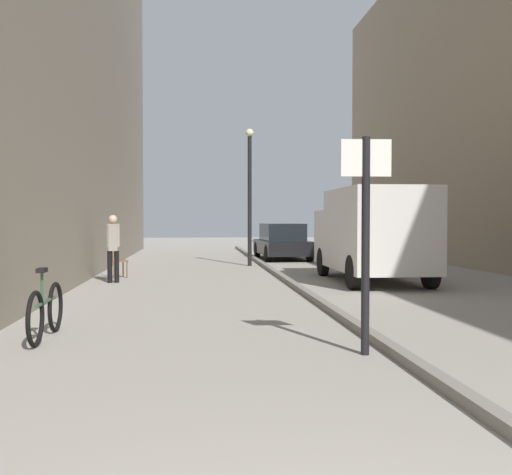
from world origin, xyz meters
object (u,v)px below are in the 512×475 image
parked_car (282,242)px  cafe_chair_near_window (115,258)px  street_sign_post (366,226)px  delivery_van (372,232)px  pedestrian_main_foreground (113,244)px  bicycle_leaning (46,311)px  lamp_post (250,188)px

parked_car → cafe_chair_near_window: parked_car is taller
street_sign_post → cafe_chair_near_window: size_ratio=2.77×
delivery_van → cafe_chair_near_window: bearing=166.9°
pedestrian_main_foreground → street_sign_post: size_ratio=0.67×
pedestrian_main_foreground → cafe_chair_near_window: size_ratio=1.84×
parked_car → pedestrian_main_foreground: bearing=-125.3°
parked_car → street_sign_post: bearing=-97.2°
parked_car → bicycle_leaning: (-5.55, -15.98, -0.33)m
cafe_chair_near_window → pedestrian_main_foreground: bearing=-17.7°
lamp_post → cafe_chair_near_window: 6.12m
bicycle_leaning → lamp_post: bearing=73.5°
delivery_van → parked_car: bearing=97.1°
street_sign_post → lamp_post: bearing=-85.7°
lamp_post → delivery_van: bearing=-64.7°
delivery_van → bicycle_leaning: (-6.59, -6.93, -0.90)m
pedestrian_main_foreground → delivery_van: delivery_van is taller
street_sign_post → bicycle_leaning: bearing=-14.8°
street_sign_post → delivery_van: bearing=-103.3°
bicycle_leaning → delivery_van: bearing=47.2°
delivery_van → lamp_post: 6.41m
parked_car → lamp_post: (-1.64, -3.40, 2.01)m
lamp_post → cafe_chair_near_window: bearing=-135.7°
parked_car → lamp_post: bearing=-118.0°
bicycle_leaning → cafe_chair_near_window: (-0.18, 8.58, 0.17)m
parked_car → cafe_chair_near_window: size_ratio=4.54×
pedestrian_main_foreground → parked_car: pedestrian_main_foreground is taller
pedestrian_main_foreground → lamp_post: 6.81m
street_sign_post → cafe_chair_near_window: 10.84m
pedestrian_main_foreground → street_sign_post: bearing=-69.3°
parked_car → street_sign_post: (-1.52, -17.33, 0.83)m
cafe_chair_near_window → lamp_post: bearing=111.5°
parked_car → cafe_chair_near_window: bearing=-130.0°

